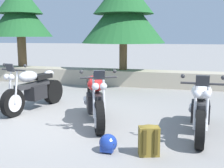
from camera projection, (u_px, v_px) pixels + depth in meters
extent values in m
plane|color=gray|center=(63.00, 123.00, 5.79)|extent=(120.00, 120.00, 0.00)
cube|color=#A89E89|center=(118.00, 77.00, 10.32)|extent=(36.00, 0.80, 0.55)
cylinder|color=black|center=(13.00, 103.00, 6.23)|extent=(0.25, 0.64, 0.62)
cylinder|color=black|center=(53.00, 92.00, 7.51)|extent=(0.29, 0.64, 0.62)
cylinder|color=silver|center=(13.00, 103.00, 6.23)|extent=(0.23, 0.41, 0.38)
cube|color=black|center=(36.00, 92.00, 6.90)|extent=(0.40, 0.53, 0.34)
cube|color=#2D2D30|center=(33.00, 85.00, 6.77)|extent=(0.34, 1.11, 0.12)
ellipsoid|color=#BCBCC1|center=(28.00, 76.00, 6.60)|extent=(0.43, 0.57, 0.26)
cube|color=black|center=(41.00, 76.00, 7.04)|extent=(0.36, 0.60, 0.12)
ellipsoid|color=#BCBCC1|center=(49.00, 73.00, 7.30)|extent=(0.27, 0.32, 0.16)
cylinder|color=#2D2D30|center=(13.00, 70.00, 6.18)|extent=(0.66, 0.16, 0.04)
sphere|color=silver|center=(11.00, 77.00, 6.05)|extent=(0.13, 0.13, 0.13)
sphere|color=silver|center=(7.00, 77.00, 6.11)|extent=(0.13, 0.13, 0.13)
cube|color=#26282D|center=(10.00, 68.00, 6.08)|extent=(0.21, 0.13, 0.18)
cylinder|color=silver|center=(42.00, 91.00, 7.35)|extent=(0.18, 0.39, 0.11)
cylinder|color=silver|center=(16.00, 87.00, 6.16)|extent=(0.07, 0.17, 0.73)
cylinder|color=silver|center=(10.00, 86.00, 6.24)|extent=(0.07, 0.17, 0.73)
sphere|color=#2D2D30|center=(25.00, 66.00, 6.07)|extent=(0.07, 0.07, 0.07)
sphere|color=#2D2D30|center=(4.00, 65.00, 6.32)|extent=(0.07, 0.07, 0.07)
cylinder|color=black|center=(99.00, 118.00, 5.10)|extent=(0.38, 0.62, 0.62)
cylinder|color=black|center=(92.00, 100.00, 6.51)|extent=(0.42, 0.64, 0.62)
cylinder|color=silver|center=(99.00, 118.00, 5.10)|extent=(0.30, 0.42, 0.38)
cube|color=black|center=(95.00, 102.00, 5.84)|extent=(0.49, 0.57, 0.34)
cube|color=#2D2D30|center=(95.00, 94.00, 5.71)|extent=(0.57, 1.06, 0.12)
ellipsoid|color=red|center=(96.00, 84.00, 5.52)|extent=(0.52, 0.61, 0.26)
cube|color=black|center=(94.00, 83.00, 6.00)|extent=(0.47, 0.62, 0.12)
ellipsoid|color=red|center=(92.00, 79.00, 6.29)|extent=(0.31, 0.35, 0.16)
cylinder|color=#2D2D30|center=(98.00, 77.00, 5.06)|extent=(0.62, 0.30, 0.04)
sphere|color=silver|center=(103.00, 86.00, 4.96)|extent=(0.13, 0.13, 0.13)
sphere|color=silver|center=(95.00, 87.00, 4.94)|extent=(0.13, 0.13, 0.13)
cube|color=#26282D|center=(99.00, 75.00, 4.95)|extent=(0.22, 0.17, 0.18)
cylinder|color=silver|center=(86.00, 100.00, 6.24)|extent=(0.25, 0.39, 0.11)
cylinder|color=silver|center=(104.00, 97.00, 5.10)|extent=(0.11, 0.17, 0.73)
cylinder|color=silver|center=(94.00, 98.00, 5.07)|extent=(0.11, 0.17, 0.73)
sphere|color=#2D2D30|center=(115.00, 71.00, 5.13)|extent=(0.07, 0.07, 0.07)
sphere|color=#2D2D30|center=(81.00, 72.00, 5.04)|extent=(0.07, 0.07, 0.07)
cylinder|color=black|center=(200.00, 130.00, 4.45)|extent=(0.16, 0.62, 0.62)
cylinder|color=black|center=(200.00, 108.00, 5.80)|extent=(0.20, 0.63, 0.62)
cylinder|color=silver|center=(200.00, 130.00, 4.45)|extent=(0.17, 0.39, 0.38)
cube|color=black|center=(200.00, 111.00, 5.16)|extent=(0.34, 0.49, 0.34)
cube|color=#2D2D30|center=(201.00, 102.00, 5.03)|extent=(0.18, 1.10, 0.12)
ellipsoid|color=white|center=(202.00, 91.00, 4.85)|extent=(0.36, 0.53, 0.26)
cube|color=black|center=(201.00, 90.00, 5.31)|extent=(0.28, 0.57, 0.12)
ellipsoid|color=white|center=(201.00, 85.00, 5.59)|extent=(0.23, 0.29, 0.16)
cylinder|color=#2D2D30|center=(202.00, 84.00, 4.40)|extent=(0.66, 0.06, 0.04)
sphere|color=silver|center=(207.00, 94.00, 4.27)|extent=(0.13, 0.13, 0.13)
sphere|color=silver|center=(197.00, 94.00, 4.31)|extent=(0.13, 0.13, 0.13)
cube|color=#26282D|center=(203.00, 81.00, 4.30)|extent=(0.20, 0.10, 0.18)
cylinder|color=silver|center=(192.00, 108.00, 5.62)|extent=(0.12, 0.38, 0.11)
cylinder|color=silver|center=(207.00, 107.00, 4.40)|extent=(0.05, 0.16, 0.73)
cylinder|color=silver|center=(195.00, 106.00, 4.45)|extent=(0.05, 0.16, 0.73)
sphere|color=#2D2D30|center=(223.00, 78.00, 4.34)|extent=(0.07, 0.07, 0.07)
sphere|color=#2D2D30|center=(183.00, 76.00, 4.51)|extent=(0.07, 0.07, 0.07)
cube|color=brown|center=(149.00, 141.00, 4.21)|extent=(0.34, 0.26, 0.44)
cube|color=brown|center=(147.00, 141.00, 4.33)|extent=(0.24, 0.12, 0.24)
ellipsoid|color=brown|center=(149.00, 128.00, 4.17)|extent=(0.32, 0.25, 0.08)
cube|color=#403513|center=(145.00, 143.00, 4.10)|extent=(0.06, 0.04, 0.37)
cube|color=#403513|center=(156.00, 142.00, 4.11)|extent=(0.06, 0.04, 0.37)
sphere|color=navy|center=(108.00, 143.00, 4.35)|extent=(0.28, 0.28, 0.28)
ellipsoid|color=black|center=(107.00, 144.00, 4.28)|extent=(0.23, 0.06, 0.12)
cube|color=navy|center=(107.00, 149.00, 4.29)|extent=(0.20, 0.08, 0.08)
cylinder|color=brown|center=(22.00, 47.00, 11.41)|extent=(0.34, 0.34, 1.57)
cone|color=#1E5628|center=(20.00, 16.00, 11.21)|extent=(2.48, 2.48, 1.63)
cylinder|color=brown|center=(123.00, 52.00, 10.24)|extent=(0.28, 0.28, 1.28)
cone|color=#1E5628|center=(123.00, 17.00, 10.03)|extent=(2.97, 2.97, 1.84)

